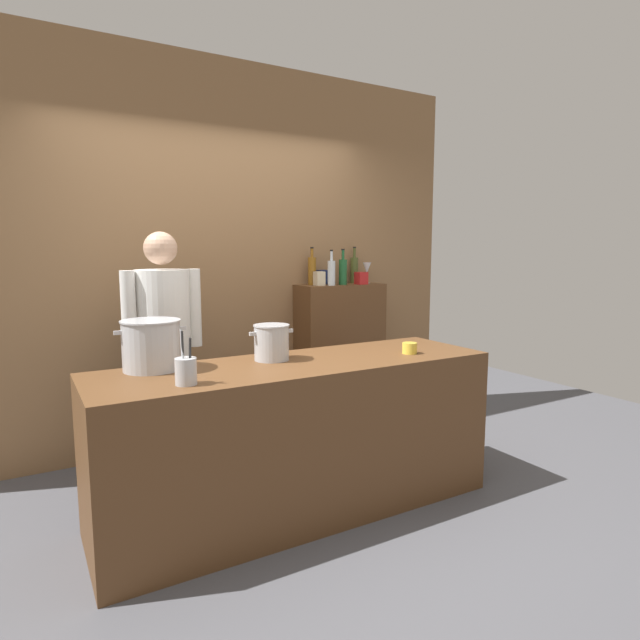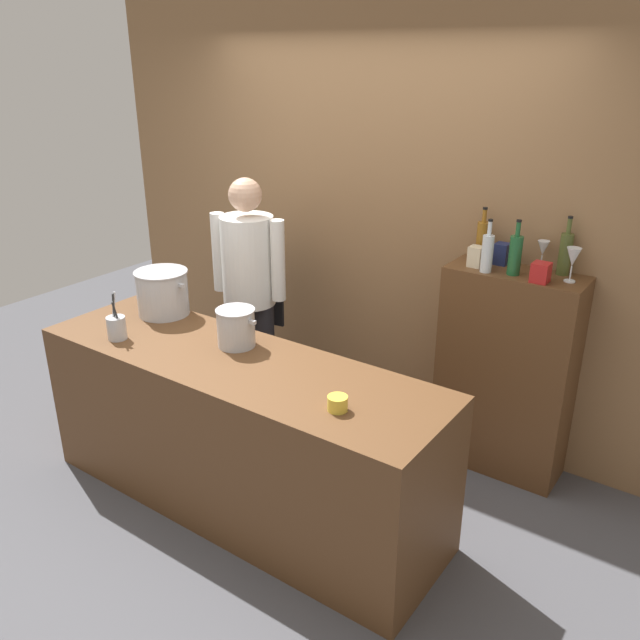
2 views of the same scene
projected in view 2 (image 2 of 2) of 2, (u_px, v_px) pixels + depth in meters
name	position (u px, v px, depth m)	size (l,w,h in m)	color
ground_plane	(243.00, 501.00, 3.73)	(8.00, 8.00, 0.00)	#4C4C51
brick_back_panel	(377.00, 198.00, 4.21)	(4.40, 0.10, 3.00)	olive
prep_counter	(239.00, 434.00, 3.56)	(2.34, 0.70, 0.90)	brown
bar_cabinet	(505.00, 373.00, 3.84)	(0.76, 0.32, 1.25)	brown
chef	(249.00, 285.00, 4.26)	(0.52, 0.38, 1.66)	black
stockpot_large	(163.00, 293.00, 3.92)	(0.38, 0.32, 0.27)	#B7BABF
stockpot_small	(236.00, 327.00, 3.51)	(0.28, 0.21, 0.21)	#B7BABF
utensil_crock	(116.00, 327.00, 3.60)	(0.10, 0.10, 0.27)	#B7BABF
butter_jar	(338.00, 403.00, 2.90)	(0.09, 0.09, 0.07)	yellow
wine_bottle_olive	(565.00, 253.00, 3.52)	(0.07, 0.07, 0.32)	#475123
wine_bottle_clear	(487.00, 252.00, 3.56)	(0.06, 0.06, 0.30)	silver
wine_bottle_amber	(482.00, 241.00, 3.73)	(0.07, 0.07, 0.32)	#8C5919
wine_bottle_green	(515.00, 254.00, 3.52)	(0.07, 0.07, 0.30)	#1E592D
wine_glass_short	(543.00, 250.00, 3.57)	(0.07, 0.07, 0.17)	silver
wine_glass_wide	(573.00, 258.00, 3.40)	(0.08, 0.08, 0.19)	silver
spice_tin_cream	(476.00, 257.00, 3.67)	(0.08, 0.08, 0.12)	beige
spice_tin_red	(541.00, 272.00, 3.43)	(0.09, 0.09, 0.11)	red
spice_tin_navy	(502.00, 254.00, 3.71)	(0.08, 0.08, 0.12)	navy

